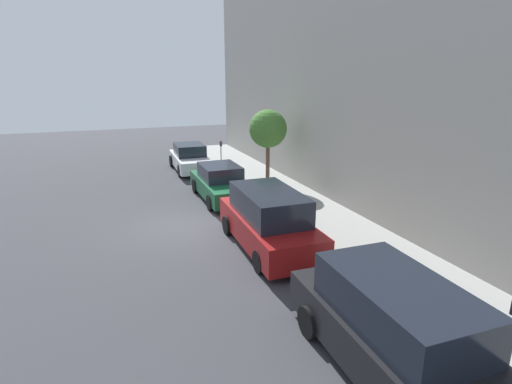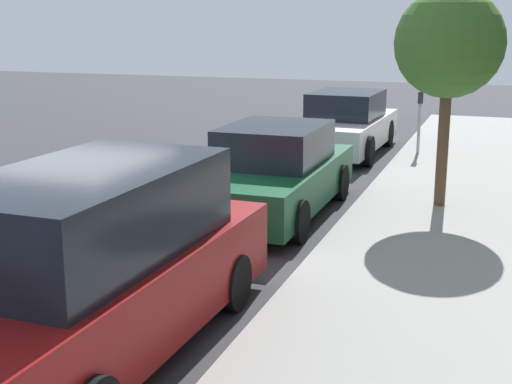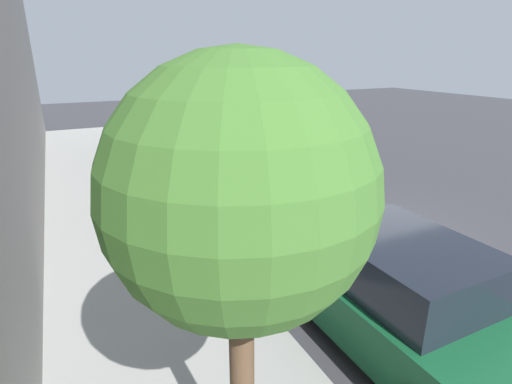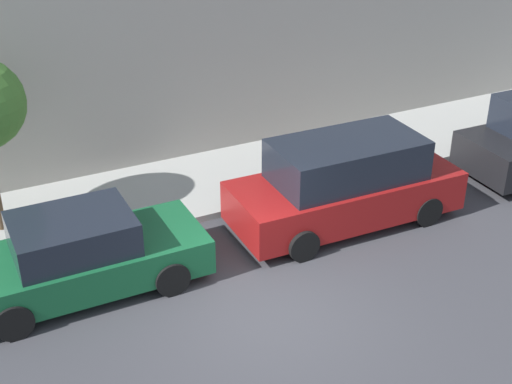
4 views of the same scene
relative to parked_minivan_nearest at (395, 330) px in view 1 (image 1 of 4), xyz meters
name	(u,v)px [view 1 (image 1 of 4)]	position (x,y,z in m)	size (l,w,h in m)	color
ground_plane	(184,226)	(-2.11, 8.93, -0.92)	(60.00, 60.00, 0.00)	#38383D
sidewalk	(305,208)	(2.90, 8.93, -0.85)	(3.01, 32.00, 0.15)	#9E9E99
building_facade	(370,23)	(5.40, 8.93, 6.36)	(2.00, 32.00, 14.56)	gray
parked_minivan_nearest	(395,330)	(0.00, 0.00, 0.00)	(2.02, 4.94, 1.90)	black
parked_minivan_second	(269,220)	(0.07, 6.08, 0.00)	(2.02, 4.94, 1.90)	maroon
parked_sedan_third	(221,183)	(0.11, 11.71, -0.20)	(1.92, 4.51, 1.54)	#14512D
parked_sedan_fourth	(190,158)	(0.01, 17.73, -0.20)	(1.93, 4.55, 1.54)	silver
parking_meter_far	(221,151)	(1.84, 17.59, 0.16)	(0.11, 0.15, 1.52)	#ADADB2
street_tree	(268,129)	(2.81, 12.73, 1.96)	(1.81, 1.81, 3.65)	brown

